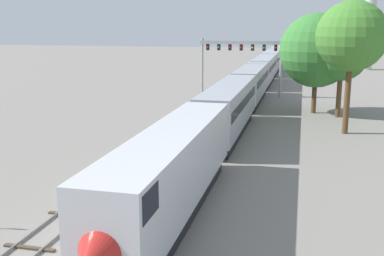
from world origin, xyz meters
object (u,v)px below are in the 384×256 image
signal_gantry (241,54)px  trackside_tree_left (317,51)px  trackside_tree_mid (352,37)px  passenger_train (264,70)px  trackside_tree_right (342,55)px

signal_gantry → trackside_tree_left: size_ratio=1.04×
trackside_tree_mid → passenger_train: bearing=106.6°
signal_gantry → trackside_tree_right: 18.48m
trackside_tree_mid → trackside_tree_right: bearing=90.9°
passenger_train → trackside_tree_left: 27.56m
signal_gantry → trackside_tree_right: trackside_tree_right is taller
trackside_tree_mid → trackside_tree_right: trackside_tree_mid is taller
passenger_train → trackside_tree_right: trackside_tree_right is taller
signal_gantry → trackside_tree_mid: (13.07, -21.56, 2.99)m
trackside_tree_left → trackside_tree_right: trackside_tree_left is taller
signal_gantry → trackside_tree_right: (12.94, -13.17, 0.79)m
passenger_train → trackside_tree_mid: (10.82, -36.24, 6.59)m
passenger_train → trackside_tree_right: bearing=-69.0°
trackside_tree_left → trackside_tree_mid: bearing=-74.9°
signal_gantry → trackside_tree_mid: trackside_tree_mid is taller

